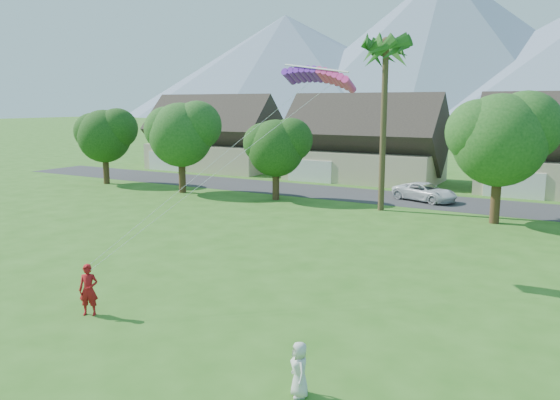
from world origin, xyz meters
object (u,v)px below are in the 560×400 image
Objects in this scene: parafoil_kite at (320,75)px; watcher at (299,369)px; parked_car at (425,192)px; kite_flyer at (89,290)px.

watcher is at bearing -62.97° from parafoil_kite.
watcher is 31.94m from parked_car.
parafoil_kite is at bearing 33.03° from kite_flyer.
parked_car is (-5.15, 31.52, -0.03)m from watcher.
parafoil_kite reaches higher than parked_car.
kite_flyer is at bearing -113.46° from parafoil_kite.
watcher is at bearing -150.18° from parked_car.
watcher is at bearing -37.05° from kite_flyer.
watcher is 0.29× the size of parked_car.
kite_flyer is 1.27× the size of watcher.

